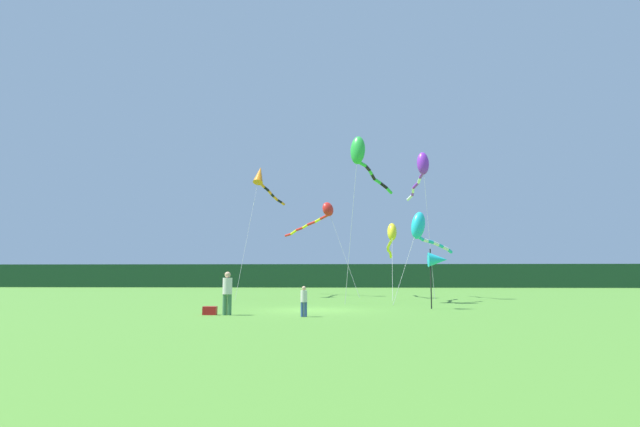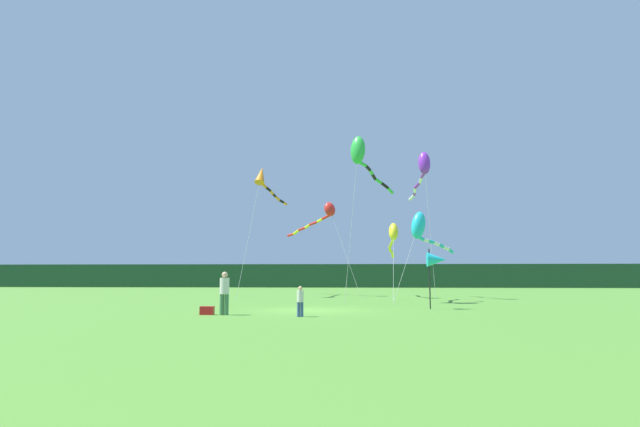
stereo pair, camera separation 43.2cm
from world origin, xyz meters
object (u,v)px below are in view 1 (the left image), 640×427
at_px(kite_purple, 422,168).
at_px(kite_yellow, 392,236).
at_px(cooler_box, 210,311).
at_px(kite_red, 322,214).
at_px(person_adult, 227,291).
at_px(kite_orange, 262,179).
at_px(kite_cyan, 420,228).
at_px(person_child, 304,300).
at_px(kite_green, 361,155).
at_px(banner_flag_pole, 438,260).

height_order(kite_purple, kite_yellow, kite_purple).
xyz_separation_m(cooler_box, kite_red, (3.62, 19.60, 6.22)).
relative_size(person_adult, kite_purple, 0.17).
bearing_deg(kite_red, kite_orange, -150.81).
relative_size(kite_purple, kite_red, 1.35).
bearing_deg(kite_purple, kite_cyan, -99.94).
xyz_separation_m(person_adult, kite_purple, (10.08, 14.90, 8.05)).
bearing_deg(person_child, kite_green, 76.59).
relative_size(kite_cyan, kite_yellow, 0.59).
bearing_deg(kite_red, cooler_box, -100.47).
bearing_deg(kite_orange, cooler_box, -87.42).
bearing_deg(banner_flag_pole, kite_purple, 85.20).
bearing_deg(kite_cyan, kite_green, 171.31).
bearing_deg(kite_yellow, kite_green, -109.71).
bearing_deg(kite_green, kite_orange, 134.77).
bearing_deg(person_adult, cooler_box, 174.15).
distance_m(kite_red, kite_orange, 5.55).
xyz_separation_m(banner_flag_pole, kite_orange, (-10.67, 12.94, 6.43)).
distance_m(kite_green, kite_yellow, 8.24).
height_order(banner_flag_pole, kite_orange, kite_orange).
bearing_deg(banner_flag_pole, kite_green, 121.42).
bearing_deg(person_adult, kite_green, 60.19).
distance_m(kite_cyan, kite_green, 5.67).
bearing_deg(kite_purple, person_child, -113.89).
distance_m(banner_flag_pole, kite_red, 17.12).
xyz_separation_m(person_adult, kite_orange, (-1.49, 17.21, 7.77)).
height_order(kite_cyan, kite_green, kite_green).
bearing_deg(kite_cyan, person_adult, -134.01).
bearing_deg(kite_purple, kite_orange, 168.69).
xyz_separation_m(banner_flag_pole, kite_red, (-6.28, 15.40, 4.08)).
bearing_deg(kite_purple, banner_flag_pole, -94.80).
height_order(kite_red, kite_yellow, kite_red).
bearing_deg(kite_yellow, person_adult, -116.00).
height_order(kite_orange, kite_cyan, kite_orange).
bearing_deg(cooler_box, banner_flag_pole, 22.98).
height_order(person_adult, banner_flag_pole, banner_flag_pole).
relative_size(kite_cyan, kite_green, 0.54).
height_order(kite_purple, kite_red, kite_purple).
relative_size(kite_red, kite_green, 0.75).
bearing_deg(cooler_box, kite_orange, 92.58).
xyz_separation_m(person_child, kite_red, (-0.26, 20.37, 5.73)).
relative_size(person_child, kite_green, 0.12).
bearing_deg(person_child, kite_orange, 104.55).
bearing_deg(person_adult, kite_red, 81.60).
xyz_separation_m(banner_flag_pole, kite_cyan, (-0.06, 5.17, 2.02)).
bearing_deg(banner_flag_pole, person_adult, -155.06).
xyz_separation_m(banner_flag_pole, kite_purple, (0.89, 10.63, 6.71)).
relative_size(cooler_box, kite_orange, 0.06).
height_order(cooler_box, kite_cyan, kite_cyan).
height_order(cooler_box, kite_yellow, kite_yellow).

